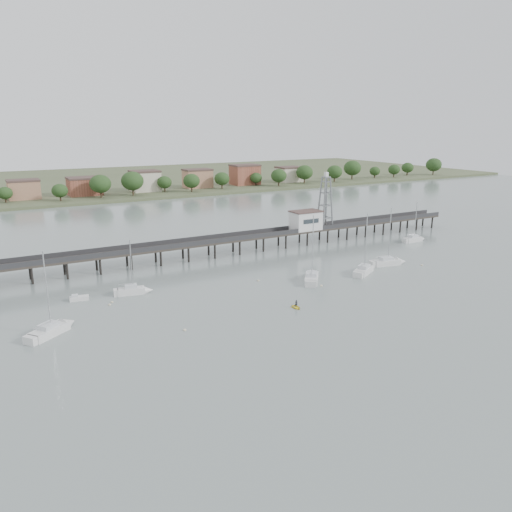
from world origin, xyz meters
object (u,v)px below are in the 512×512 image
at_px(lattice_tower, 325,202).
at_px(sailboat_e, 416,239).
at_px(sailboat_b, 136,291).
at_px(white_tender, 79,298).
at_px(sailboat_d, 391,262).
at_px(yellow_dinghy, 296,308).
at_px(pier, 224,240).
at_px(sailboat_c, 366,269).
at_px(sailboat_f, 312,276).
at_px(sailboat_a, 56,328).

bearing_deg(lattice_tower, sailboat_e, -29.94).
xyz_separation_m(sailboat_b, white_tender, (-10.57, 1.58, -0.24)).
height_order(lattice_tower, sailboat_d, lattice_tower).
height_order(white_tender, yellow_dinghy, white_tender).
bearing_deg(pier, lattice_tower, 0.00).
distance_m(white_tender, yellow_dinghy, 40.96).
relative_size(pier, white_tender, 41.17).
relative_size(lattice_tower, sailboat_b, 1.35).
relative_size(lattice_tower, sailboat_c, 1.08).
xyz_separation_m(sailboat_b, sailboat_f, (35.59, -9.20, -0.02)).
distance_m(sailboat_b, yellow_dinghy, 31.77).
distance_m(sailboat_e, yellow_dinghy, 65.37).
height_order(pier, sailboat_f, sailboat_f).
relative_size(pier, lattice_tower, 9.68).
bearing_deg(white_tender, pier, 33.22).
relative_size(sailboat_b, sailboat_e, 0.97).
distance_m(sailboat_b, sailboat_f, 36.76).
bearing_deg(sailboat_d, yellow_dinghy, -149.36).
bearing_deg(sailboat_b, sailboat_e, 14.88).
relative_size(lattice_tower, sailboat_d, 1.08).
height_order(sailboat_a, sailboat_f, sailboat_f).
bearing_deg(pier, yellow_dinghy, -97.36).
distance_m(sailboat_c, white_tender, 61.14).
relative_size(sailboat_a, sailboat_f, 0.96).
xyz_separation_m(lattice_tower, sailboat_e, (22.58, -13.00, -10.45)).
xyz_separation_m(lattice_tower, sailboat_f, (-24.09, -27.71, -10.47)).
bearing_deg(sailboat_d, sailboat_f, -168.84).
bearing_deg(white_tender, sailboat_b, 1.10).
distance_m(sailboat_b, sailboat_e, 82.44).
xyz_separation_m(sailboat_e, yellow_dinghy, (-59.31, -27.48, -0.65)).
height_order(sailboat_c, sailboat_b, sailboat_c).
bearing_deg(sailboat_c, white_tender, 138.50).
relative_size(sailboat_d, yellow_dinghy, 6.26).
distance_m(sailboat_b, white_tender, 10.69).
height_order(sailboat_a, sailboat_e, sailboat_a).
distance_m(lattice_tower, sailboat_b, 63.35).
height_order(pier, sailboat_d, sailboat_d).
relative_size(sailboat_c, sailboat_e, 1.20).
bearing_deg(sailboat_e, lattice_tower, 151.56).
distance_m(sailboat_d, sailboat_f, 23.14).
distance_m(sailboat_d, white_tender, 70.11).
distance_m(pier, sailboat_b, 33.86).
bearing_deg(sailboat_f, sailboat_b, 113.68).
distance_m(lattice_tower, sailboat_e, 28.07).
bearing_deg(sailboat_e, sailboat_d, -146.74).
bearing_deg(sailboat_a, sailboat_f, -33.78).
bearing_deg(sailboat_a, sailboat_e, -26.81).
height_order(lattice_tower, sailboat_e, lattice_tower).
xyz_separation_m(sailboat_d, white_tender, (-69.30, 10.63, -0.22)).
xyz_separation_m(sailboat_b, sailboat_d, (58.74, -9.05, -0.02)).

